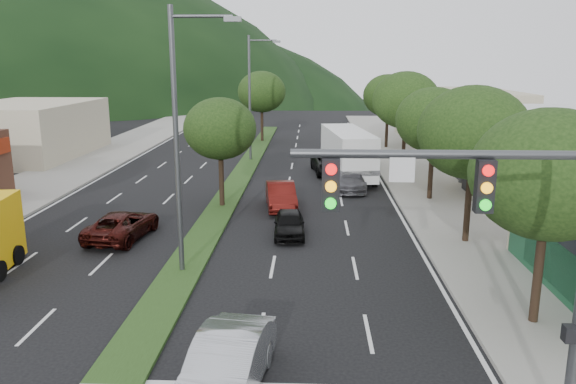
{
  "coord_description": "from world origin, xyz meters",
  "views": [
    {
      "loc": [
        5.01,
        -12.47,
        8.1
      ],
      "look_at": [
        4.05,
        10.44,
        2.69
      ],
      "focal_mm": 35.0,
      "sensor_mm": 36.0,
      "label": 1
    }
  ],
  "objects_px": {
    "car_queue_b": "(348,178)",
    "car_queue_c": "(281,196)",
    "streetlight_mid": "(252,92)",
    "sedan_silver": "(226,366)",
    "suv_maroon": "(123,225)",
    "tree_r_a": "(549,174)",
    "tree_r_c": "(434,120)",
    "tree_r_b": "(473,133)",
    "tree_r_d": "(406,100)",
    "tree_r_e": "(388,96)",
    "tree_med_near": "(220,129)",
    "streetlight_near": "(181,130)",
    "tree_med_far": "(262,92)",
    "car_queue_a": "(289,224)",
    "traffic_signal": "(511,237)",
    "car_queue_d": "(331,163)",
    "motorhome": "(347,153)"
  },
  "relations": [
    {
      "from": "car_queue_b",
      "to": "car_queue_c",
      "type": "height_order",
      "value": "car_queue_b"
    },
    {
      "from": "streetlight_mid",
      "to": "sedan_silver",
      "type": "bearing_deg",
      "value": -85.23
    },
    {
      "from": "suv_maroon",
      "to": "tree_r_a",
      "type": "bearing_deg",
      "value": 159.61
    },
    {
      "from": "tree_r_c",
      "to": "car_queue_b",
      "type": "xyz_separation_m",
      "value": [
        -4.61,
        2.84,
        -4.01
      ]
    },
    {
      "from": "tree_r_b",
      "to": "car_queue_b",
      "type": "xyz_separation_m",
      "value": [
        -4.61,
        10.84,
        -4.3
      ]
    },
    {
      "from": "tree_r_d",
      "to": "tree_r_e",
      "type": "bearing_deg",
      "value": 90.0
    },
    {
      "from": "tree_r_d",
      "to": "streetlight_mid",
      "type": "relative_size",
      "value": 0.72
    },
    {
      "from": "tree_r_c",
      "to": "car_queue_c",
      "type": "xyz_separation_m",
      "value": [
        -8.66,
        -2.16,
        -4.02
      ]
    },
    {
      "from": "tree_r_e",
      "to": "tree_med_near",
      "type": "xyz_separation_m",
      "value": [
        -12.0,
        -22.0,
        -0.46
      ]
    },
    {
      "from": "streetlight_near",
      "to": "tree_r_a",
      "type": "bearing_deg",
      "value": -18.73
    },
    {
      "from": "tree_r_e",
      "to": "streetlight_mid",
      "type": "bearing_deg",
      "value": -149.31
    },
    {
      "from": "tree_r_b",
      "to": "tree_r_d",
      "type": "bearing_deg",
      "value": 90.0
    },
    {
      "from": "sedan_silver",
      "to": "suv_maroon",
      "type": "xyz_separation_m",
      "value": [
        -6.69,
        12.26,
        -0.11
      ]
    },
    {
      "from": "tree_r_c",
      "to": "suv_maroon",
      "type": "height_order",
      "value": "tree_r_c"
    },
    {
      "from": "tree_r_c",
      "to": "tree_med_far",
      "type": "bearing_deg",
      "value": 116.57
    },
    {
      "from": "car_queue_a",
      "to": "traffic_signal",
      "type": "bearing_deg",
      "value": -73.1
    },
    {
      "from": "traffic_signal",
      "to": "car_queue_d",
      "type": "xyz_separation_m",
      "value": [
        -2.57,
        29.38,
        -3.89
      ]
    },
    {
      "from": "traffic_signal",
      "to": "tree_med_far",
      "type": "bearing_deg",
      "value": 101.22
    },
    {
      "from": "tree_r_b",
      "to": "tree_r_d",
      "type": "relative_size",
      "value": 0.97
    },
    {
      "from": "traffic_signal",
      "to": "streetlight_mid",
      "type": "xyz_separation_m",
      "value": [
        -8.82,
        34.54,
        0.94
      ]
    },
    {
      "from": "streetlight_mid",
      "to": "car_queue_a",
      "type": "xyz_separation_m",
      "value": [
        3.8,
        -20.16,
        -4.98
      ]
    },
    {
      "from": "streetlight_near",
      "to": "streetlight_mid",
      "type": "relative_size",
      "value": 1.0
    },
    {
      "from": "tree_r_b",
      "to": "motorhome",
      "type": "distance_m",
      "value": 15.48
    },
    {
      "from": "tree_med_near",
      "to": "streetlight_near",
      "type": "relative_size",
      "value": 0.6
    },
    {
      "from": "tree_r_b",
      "to": "sedan_silver",
      "type": "height_order",
      "value": "tree_r_b"
    },
    {
      "from": "car_queue_a",
      "to": "motorhome",
      "type": "xyz_separation_m",
      "value": [
        3.52,
        13.61,
        1.18
      ]
    },
    {
      "from": "tree_med_near",
      "to": "streetlight_mid",
      "type": "distance_m",
      "value": 15.05
    },
    {
      "from": "traffic_signal",
      "to": "motorhome",
      "type": "bearing_deg",
      "value": 93.07
    },
    {
      "from": "tree_r_d",
      "to": "car_queue_d",
      "type": "distance_m",
      "value": 7.41
    },
    {
      "from": "streetlight_mid",
      "to": "car_queue_d",
      "type": "relative_size",
      "value": 1.84
    },
    {
      "from": "tree_r_a",
      "to": "tree_r_b",
      "type": "xyz_separation_m",
      "value": [
        -0.0,
        8.0,
        0.22
      ]
    },
    {
      "from": "tree_r_c",
      "to": "tree_med_far",
      "type": "height_order",
      "value": "tree_med_far"
    },
    {
      "from": "sedan_silver",
      "to": "streetlight_near",
      "type": "bearing_deg",
      "value": 116.49
    },
    {
      "from": "tree_r_b",
      "to": "tree_med_far",
      "type": "relative_size",
      "value": 1.0
    },
    {
      "from": "tree_r_c",
      "to": "tree_r_d",
      "type": "bearing_deg",
      "value": 90.0
    },
    {
      "from": "tree_r_a",
      "to": "tree_r_c",
      "type": "bearing_deg",
      "value": 90.0
    },
    {
      "from": "tree_r_c",
      "to": "streetlight_near",
      "type": "xyz_separation_m",
      "value": [
        -11.79,
        -12.0,
        0.84
      ]
    },
    {
      "from": "tree_r_a",
      "to": "car_queue_d",
      "type": "distance_m",
      "value": 24.81
    },
    {
      "from": "tree_med_near",
      "to": "tree_med_far",
      "type": "distance_m",
      "value": 26.01
    },
    {
      "from": "tree_r_e",
      "to": "traffic_signal",
      "type": "bearing_deg",
      "value": -94.09
    },
    {
      "from": "tree_r_e",
      "to": "motorhome",
      "type": "xyz_separation_m",
      "value": [
        -4.47,
        -13.55,
        -3.11
      ]
    },
    {
      "from": "car_queue_b",
      "to": "car_queue_c",
      "type": "xyz_separation_m",
      "value": [
        -4.06,
        -5.0,
        -0.01
      ]
    },
    {
      "from": "tree_r_d",
      "to": "suv_maroon",
      "type": "height_order",
      "value": "tree_r_d"
    },
    {
      "from": "sedan_silver",
      "to": "tree_r_c",
      "type": "bearing_deg",
      "value": 73.47
    },
    {
      "from": "tree_r_a",
      "to": "tree_med_far",
      "type": "bearing_deg",
      "value": 106.7
    },
    {
      "from": "tree_med_far",
      "to": "sedan_silver",
      "type": "relative_size",
      "value": 1.5
    },
    {
      "from": "tree_r_b",
      "to": "traffic_signal",
      "type": "bearing_deg",
      "value": -102.37
    },
    {
      "from": "suv_maroon",
      "to": "car_queue_a",
      "type": "distance_m",
      "value": 7.76
    },
    {
      "from": "car_queue_c",
      "to": "sedan_silver",
      "type": "bearing_deg",
      "value": -98.61
    },
    {
      "from": "sedan_silver",
      "to": "car_queue_d",
      "type": "xyz_separation_m",
      "value": [
        3.49,
        27.95,
        -0.0
      ]
    }
  ]
}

